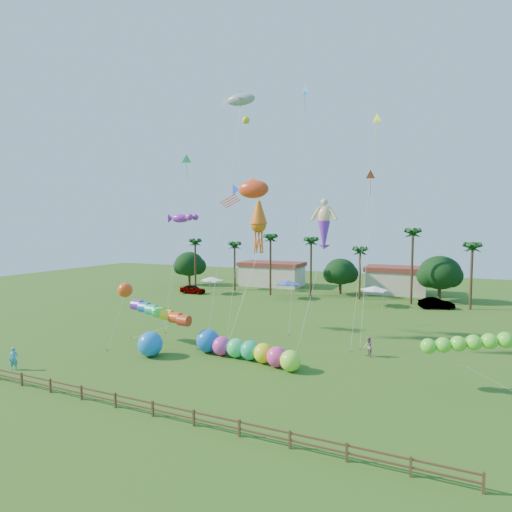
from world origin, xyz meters
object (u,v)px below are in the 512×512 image
at_px(car_b, 436,303).
at_px(spectator_a, 14,359).
at_px(blue_ball, 150,344).
at_px(caterpillar_inflatable, 242,349).
at_px(spectator_b, 369,347).
at_px(car_a, 193,289).

xyz_separation_m(car_b, spectator_a, (-32.28, -41.52, 0.14)).
bearing_deg(blue_ball, caterpillar_inflatable, 17.84).
height_order(car_b, spectator_a, spectator_a).
bearing_deg(spectator_b, car_a, -156.23).
xyz_separation_m(spectator_a, caterpillar_inflatable, (16.18, 10.00, -0.00)).
xyz_separation_m(car_a, spectator_b, (33.99, -23.58, 0.14)).
bearing_deg(car_a, blue_ball, -155.36).
bearing_deg(caterpillar_inflatable, car_a, 139.17).
bearing_deg(car_a, car_b, -88.04).
bearing_deg(blue_ball, spectator_b, 23.32).
distance_m(car_b, caterpillar_inflatable, 35.39).
bearing_deg(caterpillar_inflatable, blue_ball, -152.49).
distance_m(spectator_b, blue_ball, 19.93).
bearing_deg(spectator_a, car_a, 66.32).
xyz_separation_m(caterpillar_inflatable, blue_ball, (-8.10, -2.61, 0.20)).
xyz_separation_m(car_b, blue_ball, (-24.20, -34.13, 0.34)).
xyz_separation_m(car_a, blue_ball, (15.69, -31.47, 0.35)).
height_order(spectator_b, blue_ball, blue_ball).
height_order(spectator_a, spectator_b, spectator_a).
bearing_deg(spectator_b, spectator_a, -91.40).
bearing_deg(caterpillar_inflatable, spectator_a, -138.61).
distance_m(car_a, caterpillar_inflatable, 37.40).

